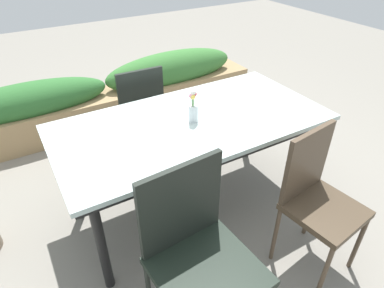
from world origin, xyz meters
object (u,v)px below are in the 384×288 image
Objects in this scene: chair_near_right at (317,195)px; flower_vase at (193,107)px; chair_far_side at (138,111)px; dining_table at (192,129)px; chair_near_left at (197,249)px; planter_box at (109,96)px.

flower_vase reaches higher than chair_near_right.
chair_near_right reaches higher than chair_far_side.
dining_table is 1.97× the size of chair_far_side.
chair_near_right is (0.40, -0.78, -0.17)m from dining_table.
dining_table is 0.17m from flower_vase.
dining_table is 0.81m from chair_far_side.
flower_vase is (-0.00, -0.02, 0.17)m from dining_table.
chair_far_side is 0.94× the size of chair_near_left.
dining_table reaches higher than planter_box.
dining_table is 0.90m from chair_near_right.
chair_near_right is 0.27× the size of planter_box.
flower_vase is at bearing -86.51° from planter_box.
chair_near_right is 0.93m from flower_vase.
dining_table is 0.53× the size of planter_box.
chair_near_left is at bearing -100.60° from chair_far_side.
chair_near_right is 4.09× the size of flower_vase.
chair_near_left is at bearing -8.36° from chair_near_right.
chair_near_right is 1.02× the size of chair_far_side.
chair_far_side is at bearing -106.12° from chair_near_left.
chair_near_left is (-0.82, 0.01, 0.02)m from chair_near_right.
flower_vase is (0.42, 0.75, 0.33)m from chair_near_left.
dining_table is 1.93× the size of chair_near_right.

